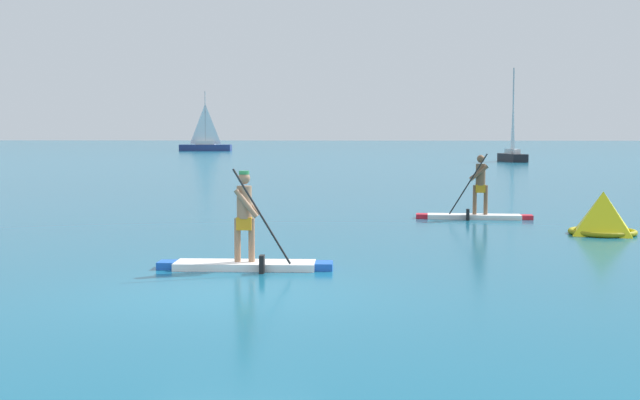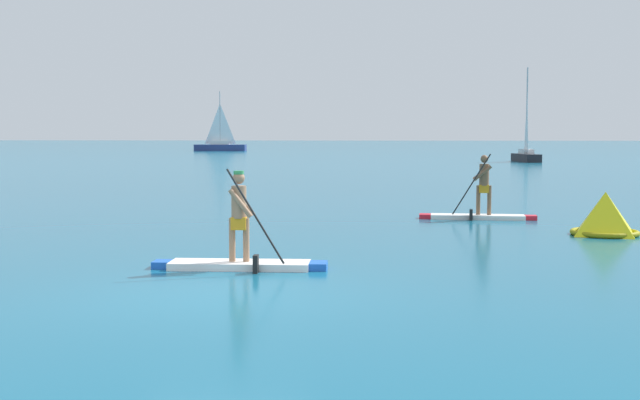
# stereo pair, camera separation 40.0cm
# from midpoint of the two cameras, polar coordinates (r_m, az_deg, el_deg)

# --- Properties ---
(ground) EXTENTS (440.00, 440.00, 0.00)m
(ground) POSITION_cam_midpoint_polar(r_m,az_deg,el_deg) (12.69, -7.02, -6.21)
(ground) COLOR #145B7A
(paddleboarder_mid_center) EXTENTS (3.05, 0.92, 1.78)m
(paddleboarder_mid_center) POSITION_cam_midpoint_polar(r_m,az_deg,el_deg) (14.82, -5.75, -3.38)
(paddleboarder_mid_center) COLOR white
(paddleboarder_mid_center) RESTS_ON ground
(paddleboarder_far_right) EXTENTS (3.16, 0.88, 1.81)m
(paddleboarder_far_right) POSITION_cam_midpoint_polar(r_m,az_deg,el_deg) (23.56, 9.88, -0.39)
(paddleboarder_far_right) COLOR white
(paddleboarder_far_right) RESTS_ON ground
(race_marker_buoy) EXTENTS (1.78, 1.78, 1.00)m
(race_marker_buoy) POSITION_cam_midpoint_polar(r_m,az_deg,el_deg) (20.69, 17.89, -1.00)
(race_marker_buoy) COLOR yellow
(race_marker_buoy) RESTS_ON ground
(sailboat_left_horizon) EXTENTS (6.39, 1.86, 7.38)m
(sailboat_left_horizon) POSITION_cam_midpoint_polar(r_m,az_deg,el_deg) (106.74, -7.78, 3.71)
(sailboat_left_horizon) COLOR navy
(sailboat_left_horizon) RESTS_ON ground
(sailboat_right_horizon) EXTENTS (1.86, 4.32, 7.43)m
(sailboat_right_horizon) POSITION_cam_midpoint_polar(r_m,az_deg,el_deg) (69.57, 12.61, 3.32)
(sailboat_right_horizon) COLOR black
(sailboat_right_horizon) RESTS_ON ground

